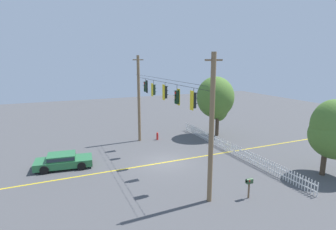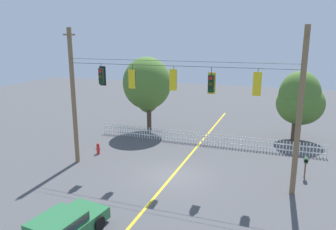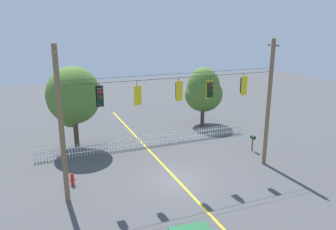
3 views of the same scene
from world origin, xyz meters
name	(u,v)px [view 1 (image 1 of 3)]	position (x,y,z in m)	size (l,w,h in m)	color
ground	(165,162)	(0.00, 0.00, 0.00)	(80.00, 80.00, 0.00)	#4C4C4F
lane_centerline_stripe	(165,162)	(0.00, 0.00, 0.00)	(0.16, 36.00, 0.01)	gold
signal_support_span	(165,109)	(0.00, 0.00, 4.50)	(13.97, 1.10, 8.86)	brown
traffic_signal_southbound_primary	(146,87)	(-4.67, 0.01, 5.92)	(0.43, 0.38, 1.36)	black
traffic_signal_northbound_secondary	(153,90)	(-2.55, -0.01, 5.84)	(0.43, 0.38, 1.40)	black
traffic_signal_eastbound_side	(165,92)	(0.04, -0.01, 5.90)	(0.43, 0.38, 1.38)	black
traffic_signal_westbound_side	(177,97)	(2.21, 0.01, 5.78)	(0.43, 0.38, 1.50)	black
traffic_signal_northbound_primary	(193,100)	(4.66, -0.01, 5.88)	(0.43, 0.38, 1.42)	black
white_picket_fence	(231,148)	(0.32, 6.43, 0.49)	(17.76, 0.06, 0.97)	white
autumn_maple_near_fence	(216,98)	(-5.29, 8.43, 4.26)	(4.19, 4.05, 6.64)	#473828
autumn_maple_mid	(334,131)	(7.25, 10.17, 3.37)	(3.75, 3.41, 5.69)	#473828
parked_car	(63,160)	(-2.23, -7.82, 0.61)	(2.41, 4.50, 1.15)	#286B3D
fire_hydrant	(157,136)	(-6.36, 1.82, 0.40)	(0.38, 0.22, 0.81)	red
roadside_mailbox	(249,182)	(7.56, 2.39, 1.06)	(0.25, 0.44, 1.30)	brown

